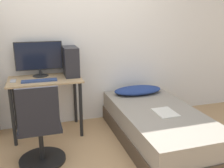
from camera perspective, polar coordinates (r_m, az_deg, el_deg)
name	(u,v)px	position (r m, az deg, el deg)	size (l,w,h in m)	color
wall_back	(74,39)	(3.64, -8.76, 10.19)	(8.00, 0.05, 2.50)	silver
desk	(46,89)	(3.42, -14.91, -1.09)	(0.94, 0.57, 0.77)	tan
office_chair	(40,134)	(2.82, -16.04, -11.01)	(0.51, 0.51, 0.92)	black
bed	(158,126)	(3.30, 10.43, -9.33)	(0.96, 1.87, 0.43)	#4C3D2D
pillow	(138,90)	(3.76, 5.92, -1.40)	(0.73, 0.36, 0.11)	navy
magazine	(165,112)	(3.13, 12.07, -6.37)	(0.24, 0.32, 0.01)	silver
monitor	(39,58)	(3.49, -16.34, 5.83)	(0.62, 0.21, 0.47)	black
keyboard	(39,81)	(3.27, -16.25, 0.75)	(0.44, 0.11, 0.02)	#33477A
pc_tower	(71,61)	(3.44, -9.44, 5.13)	(0.19, 0.37, 0.39)	#232328
phone	(13,81)	(3.38, -21.65, 0.66)	(0.07, 0.14, 0.01)	#B7B7BC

